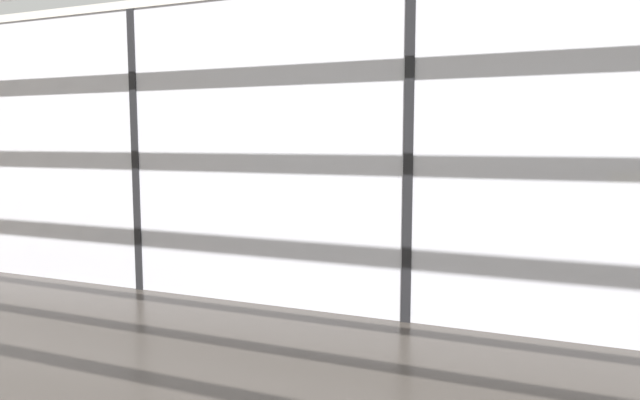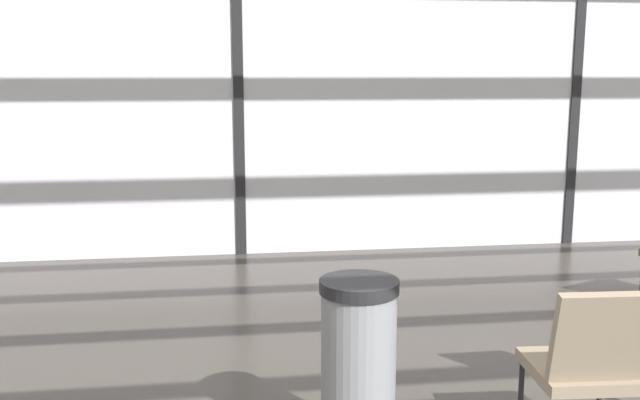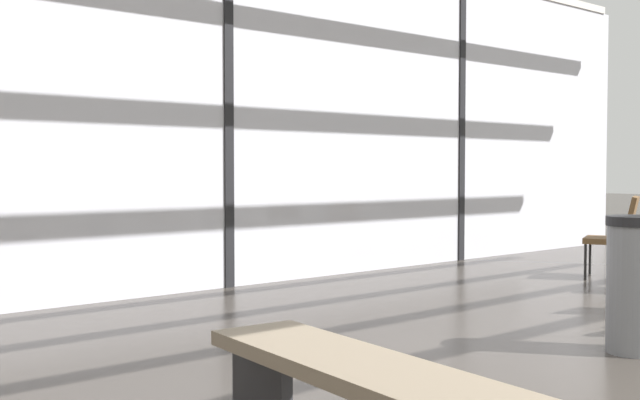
{
  "view_description": "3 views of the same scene",
  "coord_description": "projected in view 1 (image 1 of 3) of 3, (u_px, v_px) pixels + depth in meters",
  "views": [
    {
      "loc": [
        1.34,
        -0.57,
        1.92
      ],
      "look_at": [
        -1.36,
        6.09,
        1.16
      ],
      "focal_mm": 31.67,
      "sensor_mm": 36.0,
      "label": 1
    },
    {
      "loc": [
        -0.17,
        -1.91,
        1.82
      ],
      "look_at": [
        0.36,
        1.93,
        1.12
      ],
      "focal_mm": 39.98,
      "sensor_mm": 36.0,
      "label": 2
    },
    {
      "loc": [
        -4.18,
        -1.14,
        1.16
      ],
      "look_at": [
        -0.41,
        3.31,
        0.92
      ],
      "focal_mm": 43.48,
      "sensor_mm": 36.0,
      "label": 3
    }
  ],
  "objects": [
    {
      "name": "window_mullion_0",
      "position": [
        138.0,
        153.0,
        7.14
      ],
      "size": [
        0.1,
        0.12,
        3.53
      ],
      "primitive_type": "cube",
      "color": "black",
      "rests_on": "ground"
    },
    {
      "name": "window_mullion_1",
      "position": [
        409.0,
        156.0,
        5.83
      ],
      "size": [
        0.1,
        0.12,
        3.53
      ],
      "primitive_type": "cube",
      "color": "black",
      "rests_on": "ground"
    },
    {
      "name": "glass_curtain_wall",
      "position": [
        409.0,
        156.0,
        5.83
      ],
      "size": [
        14.0,
        0.08,
        3.53
      ],
      "primitive_type": "cube",
      "color": "silver",
      "rests_on": "ground"
    },
    {
      "name": "parked_airplane",
      "position": [
        464.0,
        122.0,
        9.72
      ],
      "size": [
        12.59,
        4.46,
        4.46
      ],
      "color": "#B2BCD6",
      "rests_on": "ground"
    }
  ]
}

